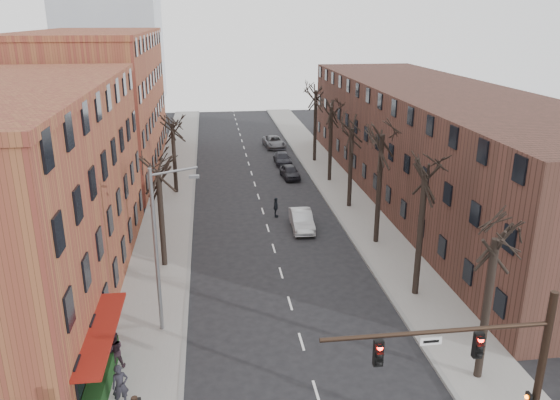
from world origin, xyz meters
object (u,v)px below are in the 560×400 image
object	(u,v)px
silver_sedan	(302,220)
parked_car_mid	(282,158)
pedestrian_a	(120,386)
parked_car_near	(290,172)

from	to	relation	value
silver_sedan	parked_car_mid	world-z (taller)	silver_sedan
silver_sedan	pedestrian_a	size ratio (longest dim) A/B	2.35
parked_car_mid	pedestrian_a	world-z (taller)	pedestrian_a
parked_car_mid	pedestrian_a	distance (m)	41.17
parked_car_near	silver_sedan	bearing A→B (deg)	-99.79
silver_sedan	pedestrian_a	distance (m)	22.34
silver_sedan	parked_car_near	bearing A→B (deg)	86.99
silver_sedan	pedestrian_a	xyz separation A→B (m)	(-11.08, -19.39, 0.37)
parked_car_near	pedestrian_a	bearing A→B (deg)	-115.12
parked_car_mid	parked_car_near	bearing A→B (deg)	-89.99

